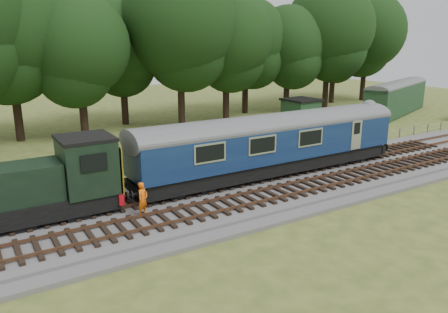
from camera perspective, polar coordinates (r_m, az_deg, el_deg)
ground at (r=25.55m, az=5.34°, el=-4.44°), size 120.00×120.00×0.00m
ballast at (r=25.50m, az=5.35°, el=-4.07°), size 70.00×7.00×0.35m
track_north at (r=26.49m, az=3.54°, el=-2.74°), size 67.20×2.40×0.21m
track_south at (r=24.23m, az=7.63°, el=-4.58°), size 67.20×2.40×0.21m
fence at (r=29.08m, az=0.02°, el=-1.93°), size 64.00×0.12×1.00m
tree_line at (r=44.50m, az=-11.92°, el=3.75°), size 70.00×8.00×18.00m
dmu_railcar at (r=26.81m, az=6.35°, el=2.27°), size 18.05×2.86×3.88m
shunter_loco at (r=21.70m, az=-24.26°, el=-3.85°), size 8.91×2.60×3.38m
worker at (r=21.10m, az=-10.56°, el=-5.50°), size 0.73×0.66×1.68m
parked_coach at (r=54.68m, az=21.65°, el=7.35°), size 14.79×7.71×3.79m
shed at (r=45.65m, az=9.99°, el=5.84°), size 3.40×3.40×2.64m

